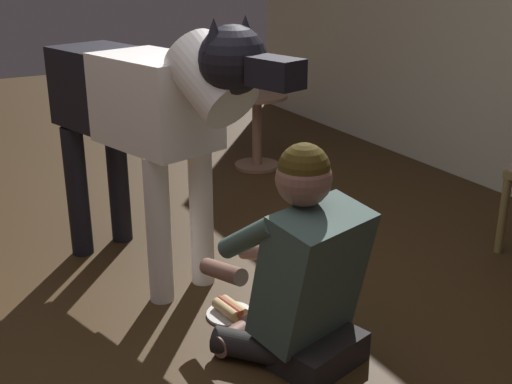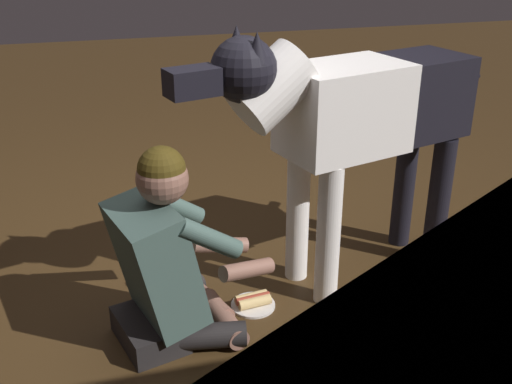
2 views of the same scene
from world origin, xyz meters
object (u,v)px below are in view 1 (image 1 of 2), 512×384
object	(u,v)px
large_dog	(148,109)
hot_dog_on_plate	(230,310)
round_side_table	(257,124)
person_sitting_on_floor	(302,273)

from	to	relation	value
large_dog	hot_dog_on_plate	xyz separation A→B (m)	(0.51, 0.14, -0.82)
large_dog	hot_dog_on_plate	bearing A→B (deg)	15.64
round_side_table	person_sitting_on_floor	bearing A→B (deg)	-25.13
person_sitting_on_floor	round_side_table	distance (m)	2.42
round_side_table	large_dog	bearing A→B (deg)	-45.21
large_dog	person_sitting_on_floor	bearing A→B (deg)	15.64
person_sitting_on_floor	large_dog	size ratio (longest dim) A/B	0.53
hot_dog_on_plate	round_side_table	bearing A→B (deg)	147.53
person_sitting_on_floor	hot_dog_on_plate	xyz separation A→B (m)	(-0.40, -0.11, -0.34)
person_sitting_on_floor	round_side_table	world-z (taller)	person_sitting_on_floor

